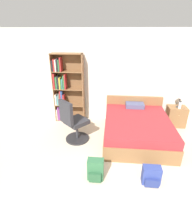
% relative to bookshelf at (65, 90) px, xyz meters
% --- Properties ---
extents(ground_plane, '(14.00, 14.00, 0.00)m').
position_rel_bookshelf_xyz_m(ground_plane, '(1.65, -3.01, -0.96)').
color(ground_plane, beige).
extents(wall_back, '(9.00, 0.06, 2.60)m').
position_rel_bookshelf_xyz_m(wall_back, '(1.65, 0.22, 0.34)').
color(wall_back, silver).
rests_on(wall_back, ground_plane).
extents(bookshelf, '(0.87, 0.29, 1.98)m').
position_rel_bookshelf_xyz_m(bookshelf, '(0.00, 0.00, 0.00)').
color(bookshelf, brown).
rests_on(bookshelf, ground_plane).
extents(bed, '(1.60, 1.94, 0.81)m').
position_rel_bookshelf_xyz_m(bed, '(2.02, -0.81, -0.67)').
color(bed, brown).
rests_on(bed, ground_plane).
extents(office_chair, '(0.72, 0.72, 1.11)m').
position_rel_bookshelf_xyz_m(office_chair, '(0.48, -1.12, -0.47)').
color(office_chair, '#232326').
rests_on(office_chair, ground_plane).
extents(nightstand, '(0.51, 0.41, 0.58)m').
position_rel_bookshelf_xyz_m(nightstand, '(3.23, -0.07, -0.67)').
color(nightstand, brown).
rests_on(nightstand, ground_plane).
extents(table_lamp, '(0.21, 0.21, 0.46)m').
position_rel_bookshelf_xyz_m(table_lamp, '(3.23, -0.08, -0.02)').
color(table_lamp, '#333333').
rests_on(table_lamp, nightstand).
extents(water_bottle, '(0.08, 0.08, 0.20)m').
position_rel_bookshelf_xyz_m(water_bottle, '(3.24, -0.16, -0.28)').
color(water_bottle, silver).
rests_on(water_bottle, nightstand).
extents(backpack_blue, '(0.32, 0.22, 0.36)m').
position_rel_bookshelf_xyz_m(backpack_blue, '(2.13, -2.33, -0.79)').
color(backpack_blue, navy).
rests_on(backpack_blue, ground_plane).
extents(backpack_green, '(0.30, 0.22, 0.43)m').
position_rel_bookshelf_xyz_m(backpack_green, '(1.13, -2.32, -0.75)').
color(backpack_green, '#2D603D').
rests_on(backpack_green, ground_plane).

